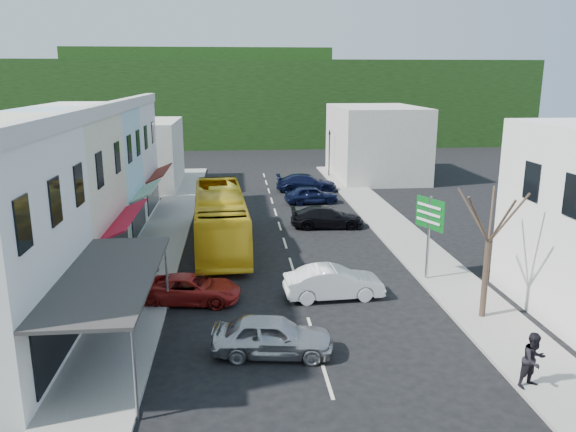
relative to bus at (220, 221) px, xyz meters
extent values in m
plane|color=black|center=(3.87, -7.78, -1.55)|extent=(120.00, 120.00, 0.00)
cube|color=gray|center=(-3.63, 2.22, -1.48)|extent=(3.00, 52.00, 0.15)
cube|color=gray|center=(11.37, 2.22, -1.48)|extent=(3.00, 52.00, 0.15)
cube|color=#561911|center=(-4.53, -13.28, 1.50)|extent=(1.30, 7.65, 0.08)
cube|color=beige|center=(-8.63, -4.78, 2.45)|extent=(7.00, 8.00, 8.00)
cube|color=maroon|center=(-4.53, -4.78, 1.50)|extent=(1.30, 6.80, 0.08)
cube|color=#A1C6D2|center=(-8.63, 2.22, 2.45)|extent=(7.00, 6.00, 8.00)
cube|color=#195926|center=(-4.53, 2.22, 1.50)|extent=(1.30, 5.10, 0.08)
cube|color=silver|center=(-8.63, 8.72, 2.45)|extent=(7.00, 7.00, 8.00)
cube|color=#561911|center=(-4.53, 8.72, 1.50)|extent=(1.30, 5.95, 0.08)
cube|color=#B7B2A8|center=(-8.13, 19.22, 1.45)|extent=(8.00, 10.00, 6.00)
cube|color=#B7B2A8|center=(14.87, 22.22, 1.95)|extent=(8.00, 12.00, 7.00)
cube|color=black|center=(3.87, 56.22, 4.45)|extent=(80.00, 24.00, 12.00)
cube|color=black|center=(-4.13, 62.22, 8.45)|extent=(40.00, 16.00, 8.00)
imported|color=yellow|center=(0.00, 0.00, 0.00)|extent=(3.11, 11.72, 3.10)
imported|color=#ACACB1|center=(2.17, -13.75, -0.85)|extent=(4.59, 2.35, 1.40)
imported|color=silver|center=(5.32, -8.61, -0.85)|extent=(4.50, 2.05, 1.40)
imported|color=maroon|center=(-1.13, -8.46, -0.85)|extent=(4.82, 2.51, 1.40)
imported|color=black|center=(7.01, 3.60, -0.85)|extent=(4.58, 2.04, 1.40)
imported|color=black|center=(6.93, 10.85, -0.85)|extent=(4.58, 2.31, 1.40)
imported|color=black|center=(7.15, 15.66, -0.85)|extent=(4.56, 1.99, 1.40)
imported|color=black|center=(-3.17, -4.52, -0.55)|extent=(0.46, 0.64, 1.70)
imported|color=black|center=(10.33, -16.93, -0.55)|extent=(0.80, 0.64, 1.70)
camera|label=1|loc=(0.97, -32.37, 8.36)|focal=35.00mm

